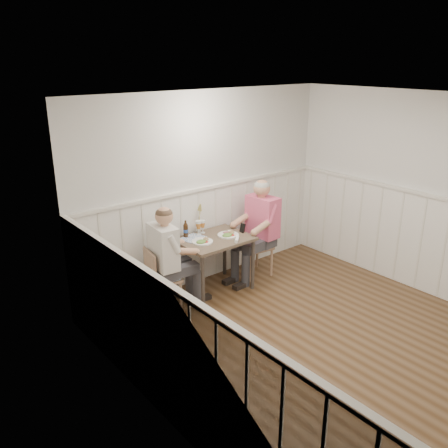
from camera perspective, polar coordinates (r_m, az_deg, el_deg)
name	(u,v)px	position (r m, az deg, el deg)	size (l,w,h in m)	color
ground_plane	(331,345)	(5.48, 12.71, -14.07)	(4.50, 4.50, 0.00)	#472E18
room_shell	(342,214)	(4.82, 14.04, 1.17)	(4.04, 4.54, 2.60)	silver
wainscot	(288,268)	(5.53, 7.69, -5.23)	(4.00, 4.49, 1.34)	white
dining_table	(214,245)	(6.22, -1.16, -2.56)	(0.94, 0.70, 0.75)	#493D35
chair_right	(258,242)	(6.78, 4.06, -2.19)	(0.48, 0.48, 0.89)	#A1795D
chair_left	(160,277)	(5.93, -7.73, -6.28)	(0.43, 0.43, 0.78)	#A1795D
man_in_pink	(260,236)	(6.68, 4.34, -1.45)	(0.68, 0.48, 1.44)	#3F3F47
diner_cream	(167,266)	(5.87, -6.86, -5.04)	(0.65, 0.45, 1.34)	#3F3F47
plate_man	(228,234)	(6.24, 0.48, -1.25)	(0.28, 0.28, 0.07)	white
plate_diner	(202,241)	(6.02, -2.67, -2.08)	(0.27, 0.27, 0.07)	white
beer_glass_a	(203,225)	(6.32, -2.59, -0.07)	(0.07, 0.07, 0.18)	silver
beer_glass_b	(198,225)	(6.26, -3.09, -0.18)	(0.08, 0.08, 0.19)	silver
beer_bottle	(186,230)	(6.20, -4.63, -0.70)	(0.06, 0.06, 0.23)	#311E0F
rolled_napkin	(237,239)	(6.09, 1.57, -1.82)	(0.17, 0.17, 0.04)	white
grass_vase	(199,219)	(6.33, -3.08, 0.59)	(0.05, 0.05, 0.42)	silver
gingham_mat	(193,238)	(6.19, -3.78, -1.69)	(0.35, 0.30, 0.01)	#4268A5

